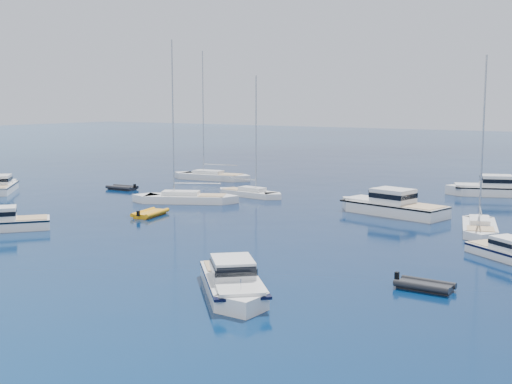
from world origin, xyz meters
TOP-DOWN VIEW (x-y plane):
  - ground at (0.00, 0.00)m, footprint 400.00×400.00m
  - motor_cruiser_right at (9.95, 4.50)m, footprint 8.27×8.51m
  - motor_cruiser_centre at (7.07, 32.51)m, footprint 11.64×5.59m
  - motor_cruiser_far_r at (20.17, 20.49)m, footprint 6.96×5.58m
  - motor_cruiser_far_l at (-34.57, 22.57)m, footprint 8.26×8.50m
  - motor_cruiser_distant at (11.58, 49.86)m, footprint 10.95×7.03m
  - sailboat_mid_r at (15.92, 28.73)m, footprint 5.19×9.82m
  - sailboat_mid_l at (-12.51, 27.73)m, footprint 11.21×7.82m
  - sailboat_centre at (-9.69, 34.89)m, footprint 9.04×3.24m
  - sailboat_far_l at (-22.14, 44.58)m, footprint 11.70×4.71m
  - tender_yellow at (-10.11, 20.01)m, footprint 2.95×4.33m
  - tender_grey_near at (18.02, 10.84)m, footprint 3.18×1.80m
  - tender_grey_far at (-24.63, 31.21)m, footprint 3.79×2.32m

SIDE VIEW (x-z plane):
  - ground at x=0.00m, z-range 0.00..0.00m
  - motor_cruiser_right at x=9.95m, z-range -1.19..1.19m
  - motor_cruiser_centre at x=7.07m, z-range -1.47..1.47m
  - motor_cruiser_far_r at x=20.17m, z-range -0.91..0.91m
  - motor_cruiser_far_l at x=-34.57m, z-range -1.19..1.19m
  - motor_cruiser_distant at x=11.58m, z-range -1.38..1.38m
  - sailboat_mid_r at x=15.92m, z-range -6.99..6.99m
  - sailboat_mid_l at x=-12.51m, z-range -8.20..8.20m
  - sailboat_centre at x=-9.69m, z-range -6.50..6.50m
  - sailboat_far_l at x=-22.14m, z-range -8.36..8.36m
  - tender_yellow at x=-10.11m, z-range -0.47..0.47m
  - tender_grey_near at x=18.02m, z-range -0.47..0.47m
  - tender_grey_far at x=-24.63m, z-range -0.47..0.47m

